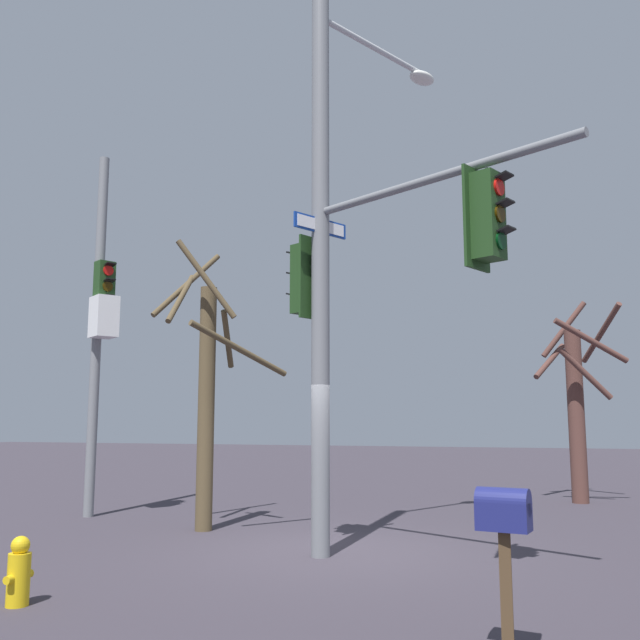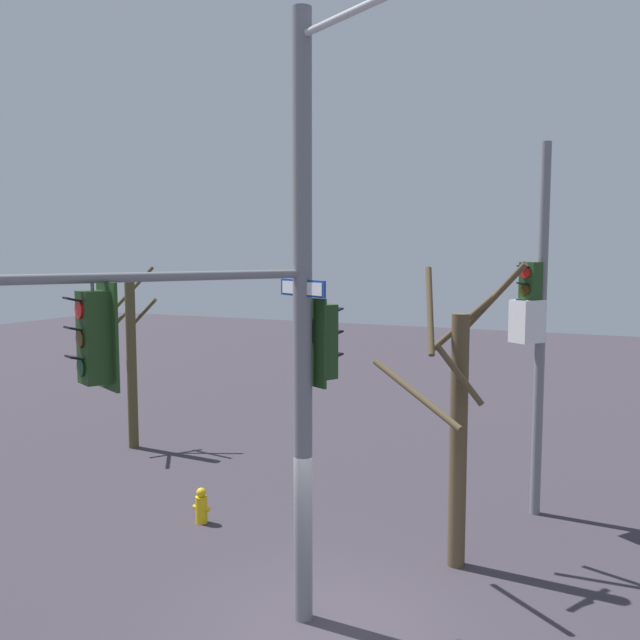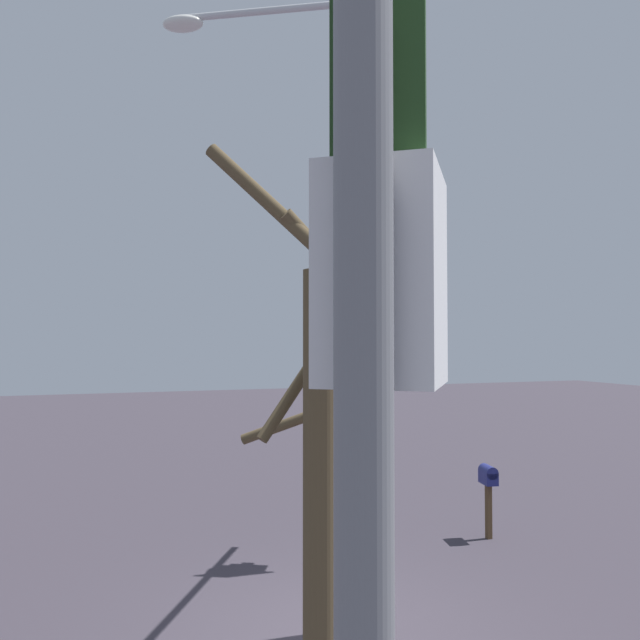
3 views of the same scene
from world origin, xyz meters
The scene contains 5 objects.
ground_plane centered at (0.00, 0.00, 0.00)m, with size 80.00×80.00×0.00m, color #38323B.
main_signal_pole_assembly centered at (0.56, 0.38, 4.69)m, with size 4.85×4.41×8.85m.
secondary_pole_assembly centered at (-2.06, -5.69, 4.09)m, with size 0.71×0.79×7.69m.
mailbox centered at (4.19, 2.63, 1.11)m, with size 0.33×0.48×1.41m.
bare_tree_across_street centered at (-1.20, -2.78, 2.57)m, with size 2.50×2.52×5.34m.
Camera 3 is at (-3.05, -7.83, 3.85)m, focal length 35.35 mm.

